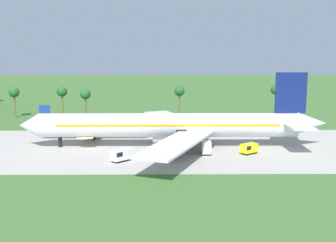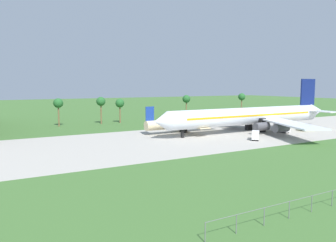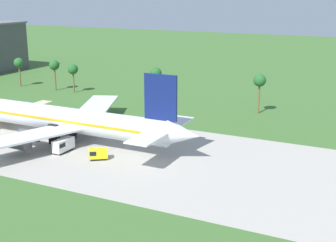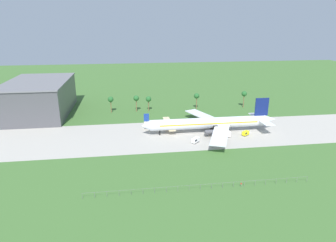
{
  "view_description": "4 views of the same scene",
  "coord_description": "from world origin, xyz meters",
  "px_view_note": "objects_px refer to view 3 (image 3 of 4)",
  "views": [
    {
      "loc": [
        17.0,
        -97.74,
        22.74
      ],
      "look_at": [
        18.02,
        0.94,
        6.28
      ],
      "focal_mm": 45.0,
      "sensor_mm": 36.0,
      "label": 1
    },
    {
      "loc": [
        -58.31,
        -80.07,
        15.5
      ],
      "look_at": [
        -12.73,
        0.94,
        5.28
      ],
      "focal_mm": 35.0,
      "sensor_mm": 36.0,
      "label": 2
    },
    {
      "loc": [
        89.72,
        -82.88,
        34.11
      ],
      "look_at": [
        48.76,
        0.94,
        8.12
      ],
      "focal_mm": 50.0,
      "sensor_mm": 36.0,
      "label": 3
    },
    {
      "loc": [
        -24.14,
        -144.14,
        55.1
      ],
      "look_at": [
        -2.84,
        5.0,
        6.0
      ],
      "focal_mm": 32.0,
      "sensor_mm": 36.0,
      "label": 4
    }
  ],
  "objects_px": {
    "fuel_truck": "(63,145)",
    "regional_aircraft": "(18,109)",
    "jet_airliner": "(57,118)",
    "catering_van": "(98,154)"
  },
  "relations": [
    {
      "from": "jet_airliner",
      "to": "fuel_truck",
      "type": "height_order",
      "value": "jet_airliner"
    },
    {
      "from": "fuel_truck",
      "to": "catering_van",
      "type": "relative_size",
      "value": 1.26
    },
    {
      "from": "jet_airliner",
      "to": "regional_aircraft",
      "type": "height_order",
      "value": "jet_airliner"
    },
    {
      "from": "regional_aircraft",
      "to": "catering_van",
      "type": "bearing_deg",
      "value": -24.2
    },
    {
      "from": "regional_aircraft",
      "to": "fuel_truck",
      "type": "relative_size",
      "value": 5.02
    },
    {
      "from": "jet_airliner",
      "to": "catering_van",
      "type": "height_order",
      "value": "jet_airliner"
    },
    {
      "from": "regional_aircraft",
      "to": "jet_airliner",
      "type": "bearing_deg",
      "value": -24.04
    },
    {
      "from": "fuel_truck",
      "to": "regional_aircraft",
      "type": "bearing_deg",
      "value": 149.95
    },
    {
      "from": "fuel_truck",
      "to": "catering_van",
      "type": "bearing_deg",
      "value": -3.79
    },
    {
      "from": "jet_airliner",
      "to": "regional_aircraft",
      "type": "xyz_separation_m",
      "value": [
        -21.35,
        9.53,
        -2.28
      ]
    }
  ]
}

